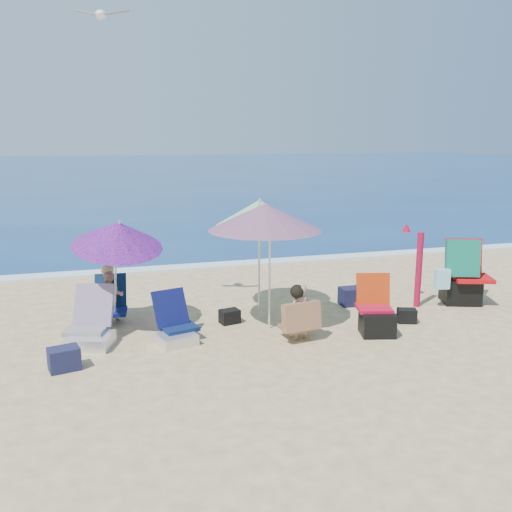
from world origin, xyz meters
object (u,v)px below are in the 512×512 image
object	(u,v)px
camp_chair_left	(376,317)
seagull	(101,15)
chair_navy	(175,329)
camp_chair_right	(461,280)
person_center	(300,314)
umbrella_turquoise	(265,217)
person_left	(111,296)
umbrella_blue	(118,234)
furled_umbrella	(416,261)
chair_rainbow	(91,330)
umbrella_striped	(259,213)

from	to	relation	value
camp_chair_left	seagull	xyz separation A→B (m)	(-3.71, 1.56, 4.33)
chair_navy	camp_chair_left	size ratio (longest dim) A/B	0.94
camp_chair_right	person_center	bearing A→B (deg)	-164.84
umbrella_turquoise	person_left	xyz separation A→B (m)	(-2.27, 1.00, -1.32)
umbrella_turquoise	camp_chair_left	bearing A→B (deg)	-25.59
umbrella_blue	furled_umbrella	bearing A→B (deg)	-1.15
chair_navy	chair_rainbow	distance (m)	1.20
umbrella_turquoise	furled_umbrella	world-z (taller)	umbrella_turquoise
umbrella_striped	camp_chair_right	world-z (taller)	umbrella_striped
umbrella_striped	umbrella_turquoise	bearing A→B (deg)	-101.44
furled_umbrella	chair_rainbow	distance (m)	5.48
camp_chair_right	seagull	size ratio (longest dim) A/B	1.58
furled_umbrella	seagull	distance (m)	6.33
umbrella_blue	seagull	distance (m)	3.12
person_center	seagull	world-z (taller)	seagull
umbrella_turquoise	furled_umbrella	bearing A→B (deg)	7.06
person_left	seagull	world-z (taller)	seagull
umbrella_blue	camp_chair_right	distance (m)	5.96
furled_umbrella	chair_navy	world-z (taller)	furled_umbrella
chair_navy	seagull	size ratio (longest dim) A/B	1.10
chair_navy	camp_chair_right	xyz separation A→B (m)	(5.14, 0.46, 0.24)
camp_chair_left	camp_chair_right	bearing A→B (deg)	24.13
umbrella_blue	umbrella_turquoise	bearing A→B (deg)	-12.07
camp_chair_right	furled_umbrella	bearing A→B (deg)	173.45
camp_chair_left	person_center	bearing A→B (deg)	176.85
chair_navy	person_center	xyz separation A→B (m)	(1.75, -0.46, 0.22)
chair_navy	person_left	world-z (taller)	person_left
camp_chair_right	seagull	bearing A→B (deg)	174.42
person_center	person_left	world-z (taller)	person_left
umbrella_turquoise	seagull	world-z (taller)	seagull
umbrella_blue	seagull	xyz separation A→B (m)	(-0.06, 0.38, 3.09)
seagull	camp_chair_right	bearing A→B (deg)	-5.58
furled_umbrella	camp_chair_right	xyz separation A→B (m)	(0.87, -0.10, -0.37)
umbrella_turquoise	camp_chair_right	bearing A→B (deg)	3.89
umbrella_striped	person_center	xyz separation A→B (m)	(0.16, -1.51, -1.28)
chair_navy	person_center	bearing A→B (deg)	-14.86
umbrella_striped	camp_chair_right	size ratio (longest dim) A/B	1.63
umbrella_turquoise	umbrella_striped	distance (m)	0.87
umbrella_turquoise	chair_navy	bearing A→B (deg)	-171.81
chair_navy	furled_umbrella	bearing A→B (deg)	7.44
umbrella_blue	person_left	xyz separation A→B (m)	(-0.14, 0.55, -1.08)
chair_rainbow	person_left	distance (m)	1.04
umbrella_turquoise	furled_umbrella	distance (m)	3.03
umbrella_blue	camp_chair_right	xyz separation A→B (m)	(5.86, -0.20, -1.07)
person_left	furled_umbrella	bearing A→B (deg)	-7.17
furled_umbrella	seagull	world-z (taller)	seagull
umbrella_striped	chair_rainbow	bearing A→B (deg)	-163.45
camp_chair_left	umbrella_striped	bearing A→B (deg)	130.69
umbrella_blue	camp_chair_left	bearing A→B (deg)	-17.99
furled_umbrella	camp_chair_right	distance (m)	0.95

